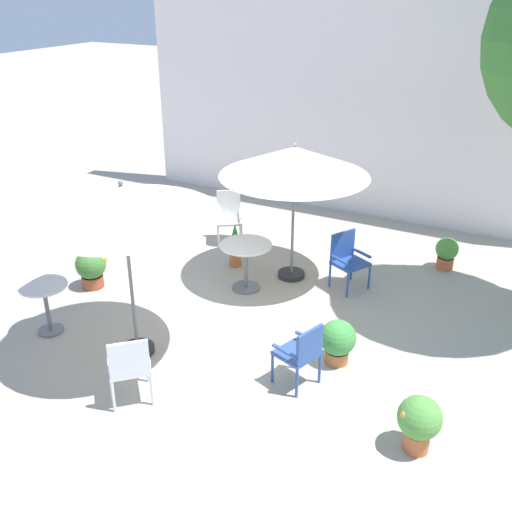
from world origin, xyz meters
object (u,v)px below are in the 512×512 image
object	(u,v)px
patio_umbrella_0	(295,162)
patio_chair_0	(301,351)
potted_plant_6	(235,243)
potted_plant_1	(179,211)
cafe_table_1	(246,258)
potted_plant_4	(134,223)
potted_plant_2	(338,340)
cafe_table_0	(46,300)
patio_umbrella_1	(122,202)
patio_chair_1	(347,257)
patio_chair_3	(229,214)
potted_plant_3	(419,421)
patio_chair_2	(129,364)
potted_plant_5	(447,252)
potted_plant_0	(91,267)

from	to	relation	value
patio_umbrella_0	patio_chair_0	bearing A→B (deg)	-63.23
potted_plant_6	potted_plant_1	bearing A→B (deg)	152.47
cafe_table_1	potted_plant_4	size ratio (longest dim) A/B	1.86
patio_chair_0	potted_plant_2	size ratio (longest dim) A/B	1.40
cafe_table_1	potted_plant_1	bearing A→B (deg)	146.30
cafe_table_0	potted_plant_6	distance (m)	3.27
patio_umbrella_1	patio_chair_1	world-z (taller)	patio_umbrella_1
patio_umbrella_1	cafe_table_1	size ratio (longest dim) A/B	2.92
patio_chair_3	potted_plant_3	xyz separation A→B (m)	(4.46, -3.81, -0.15)
patio_chair_0	potted_plant_6	xyz separation A→B (m)	(-2.32, 2.49, -0.06)
patio_chair_0	patio_chair_2	xyz separation A→B (m)	(-1.62, -1.18, 0.03)
potted_plant_4	potted_plant_6	bearing A→B (deg)	-6.54
patio_chair_0	potted_plant_5	bearing A→B (deg)	77.55
patio_umbrella_0	patio_chair_0	world-z (taller)	patio_umbrella_0
potted_plant_0	potted_plant_3	size ratio (longest dim) A/B	0.99
patio_chair_1	potted_plant_4	xyz separation A→B (m)	(-4.31, 0.09, -0.28)
potted_plant_2	potted_plant_5	distance (m)	3.47
potted_plant_1	potted_plant_2	xyz separation A→B (m)	(4.33, -2.77, -0.02)
patio_chair_2	potted_plant_3	size ratio (longest dim) A/B	1.39
patio_chair_1	potted_plant_0	world-z (taller)	patio_chair_1
cafe_table_1	patio_chair_0	distance (m)	2.55
cafe_table_1	patio_chair_3	world-z (taller)	patio_chair_3
patio_chair_1	cafe_table_0	bearing A→B (deg)	-134.97
cafe_table_0	patio_chair_0	xyz separation A→B (m)	(3.58, 0.53, -0.02)
potted_plant_0	patio_umbrella_1	bearing A→B (deg)	-32.51
patio_umbrella_0	potted_plant_2	xyz separation A→B (m)	(1.51, -1.90, -1.63)
patio_chair_1	potted_plant_4	world-z (taller)	patio_chair_1
patio_chair_2	potted_plant_4	distance (m)	5.01
patio_umbrella_0	cafe_table_0	distance (m)	4.11
cafe_table_1	potted_plant_4	bearing A→B (deg)	162.84
patio_chair_2	potted_plant_5	world-z (taller)	patio_chair_2
patio_chair_2	potted_plant_0	distance (m)	3.04
potted_plant_3	patio_chair_3	bearing A→B (deg)	139.48
patio_umbrella_1	patio_chair_0	distance (m)	2.75
patio_chair_2	potted_plant_0	xyz separation A→B (m)	(-2.33, 1.94, -0.16)
patio_umbrella_1	potted_plant_4	size ratio (longest dim) A/B	5.43
potted_plant_6	potted_plant_5	bearing A→B (deg)	26.04
patio_chair_2	potted_plant_4	bearing A→B (deg)	128.01
patio_chair_2	cafe_table_1	bearing A→B (deg)	92.69
potted_plant_0	potted_plant_1	size ratio (longest dim) A/B	1.04
potted_plant_1	cafe_table_1	bearing A→B (deg)	-33.70
patio_chair_1	potted_plant_3	distance (m)	3.62
patio_chair_3	potted_plant_6	xyz separation A→B (m)	(0.64, -0.90, -0.10)
patio_chair_0	potted_plant_1	distance (m)	5.35
patio_umbrella_0	potted_plant_0	bearing A→B (deg)	-145.90
cafe_table_1	potted_plant_1	distance (m)	2.84
potted_plant_1	potted_plant_3	xyz separation A→B (m)	(5.62, -3.85, 0.02)
patio_umbrella_0	potted_plant_1	bearing A→B (deg)	162.94
potted_plant_0	potted_plant_2	world-z (taller)	potted_plant_0
potted_plant_1	potted_plant_4	size ratio (longest dim) A/B	1.41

